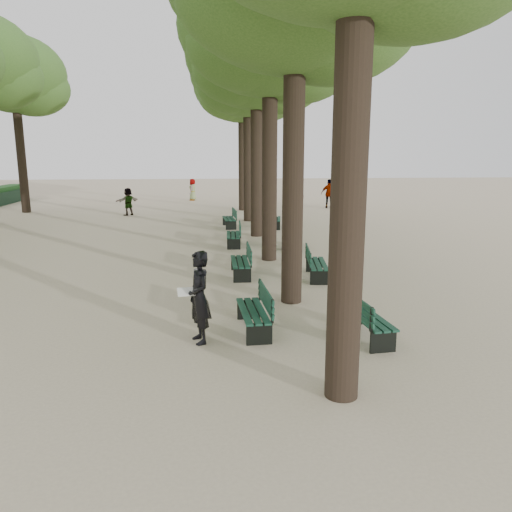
{
  "coord_description": "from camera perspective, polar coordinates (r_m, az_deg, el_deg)",
  "views": [
    {
      "loc": [
        -0.46,
        -9.06,
        3.76
      ],
      "look_at": [
        0.6,
        3.0,
        1.2
      ],
      "focal_mm": 35.0,
      "sensor_mm": 36.0,
      "label": 1
    }
  ],
  "objects": [
    {
      "name": "pedestrian_e",
      "position": [
        30.59,
        -14.4,
        6.04
      ],
      "size": [
        1.31,
        1.27,
        1.62
      ],
      "primitive_type": "imported",
      "rotation": [
        0.0,
        0.0,
        3.9
      ],
      "color": "#262628",
      "rests_on": "ground"
    },
    {
      "name": "bench_right_1",
      "position": [
        15.09,
        6.95,
        -1.51
      ],
      "size": [
        0.77,
        1.85,
        0.92
      ],
      "color": "black",
      "rests_on": "ground"
    },
    {
      "name": "bench_left_3",
      "position": [
        24.98,
        -3.08,
        3.9
      ],
      "size": [
        0.7,
        1.84,
        0.92
      ],
      "color": "black",
      "rests_on": "ground"
    },
    {
      "name": "bench_right_3",
      "position": [
        24.86,
        2.18,
        3.87
      ],
      "size": [
        0.8,
        1.86,
        0.92
      ],
      "color": "black",
      "rests_on": "ground"
    },
    {
      "name": "pedestrian_d",
      "position": [
        38.97,
        -7.25,
        7.54
      ],
      "size": [
        0.53,
        0.86,
        1.65
      ],
      "primitive_type": "imported",
      "rotation": [
        0.0,
        0.0,
        4.44
      ],
      "color": "#262628",
      "rests_on": "ground"
    },
    {
      "name": "bench_right_2",
      "position": [
        19.67,
        4.11,
        1.7
      ],
      "size": [
        0.67,
        1.83,
        0.92
      ],
      "color": "black",
      "rests_on": "ground"
    },
    {
      "name": "bench_left_2",
      "position": [
        20.11,
        -2.59,
        1.94
      ],
      "size": [
        0.63,
        1.82,
        0.92
      ],
      "color": "black",
      "rests_on": "ground"
    },
    {
      "name": "tree_central_4",
      "position": [
        27.41,
        -0.92,
        20.11
      ],
      "size": [
        6.0,
        6.0,
        9.95
      ],
      "color": "#33261C",
      "rests_on": "ground"
    },
    {
      "name": "man_with_map",
      "position": [
        9.92,
        -6.52,
        -4.72
      ],
      "size": [
        0.73,
        0.82,
        1.86
      ],
      "color": "black",
      "rests_on": "ground"
    },
    {
      "name": "bench_right_0",
      "position": [
        10.52,
        12.5,
        -7.73
      ],
      "size": [
        0.77,
        1.85,
        0.92
      ],
      "color": "black",
      "rests_on": "ground"
    },
    {
      "name": "ground",
      "position": [
        9.82,
        -1.99,
        -10.58
      ],
      "size": [
        120.0,
        120.0,
        0.0
      ],
      "primitive_type": "plane",
      "color": "beige",
      "rests_on": "ground"
    },
    {
      "name": "bench_left_0",
      "position": [
        10.65,
        -0.3,
        -7.19
      ],
      "size": [
        0.68,
        1.83,
        0.92
      ],
      "color": "black",
      "rests_on": "ground"
    },
    {
      "name": "pedestrian_b",
      "position": [
        35.7,
        4.88,
        7.14
      ],
      "size": [
        0.88,
        1.0,
        1.58
      ],
      "primitive_type": "imported",
      "rotation": [
        0.0,
        0.0,
        5.38
      ],
      "color": "#262628",
      "rests_on": "ground"
    },
    {
      "name": "bench_left_1",
      "position": [
        15.23,
        -1.78,
        -1.3
      ],
      "size": [
        0.57,
        1.8,
        0.92
      ],
      "color": "black",
      "rests_on": "ground"
    },
    {
      "name": "tree_central_3",
      "position": [
        22.48,
        0.06,
        21.91
      ],
      "size": [
        6.0,
        6.0,
        9.95
      ],
      "color": "#33261C",
      "rests_on": "ground"
    },
    {
      "name": "tree_central_2",
      "position": [
        17.61,
        1.65,
        24.71
      ],
      "size": [
        6.0,
        6.0,
        9.95
      ],
      "color": "#33261C",
      "rests_on": "ground"
    },
    {
      "name": "tree_central_5",
      "position": [
        32.35,
        -1.59,
        18.85
      ],
      "size": [
        6.0,
        6.0,
        9.95
      ],
      "color": "#33261C",
      "rests_on": "ground"
    },
    {
      "name": "pedestrian_c",
      "position": [
        33.77,
        8.38,
        7.06
      ],
      "size": [
        1.17,
        0.56,
        1.91
      ],
      "primitive_type": "imported",
      "rotation": [
        0.0,
        0.0,
        2.97
      ],
      "color": "#262628",
      "rests_on": "ground"
    },
    {
      "name": "tree_far_5",
      "position": [
        34.35,
        -25.97,
        18.14
      ],
      "size": [
        6.0,
        6.0,
        10.45
      ],
      "color": "#33261C",
      "rests_on": "ground"
    }
  ]
}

